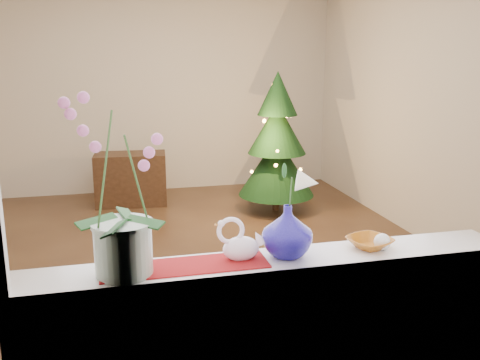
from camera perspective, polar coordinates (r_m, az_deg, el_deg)
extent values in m
plane|color=#352015|center=(4.85, -5.11, -8.20)|extent=(5.00, 5.00, 0.00)
cube|color=beige|center=(7.00, -8.55, 9.82)|extent=(4.50, 0.10, 2.70)
cube|color=beige|center=(2.11, 4.62, 1.23)|extent=(4.50, 0.10, 2.70)
cube|color=beige|center=(5.34, 19.41, 8.04)|extent=(0.10, 5.00, 2.70)
cube|color=white|center=(2.37, 3.40, -8.80)|extent=(2.20, 0.26, 0.04)
cube|color=maroon|center=(2.28, -5.87, -9.11)|extent=(0.70, 0.20, 0.01)
imported|color=navy|center=(2.35, 5.08, -5.03)|extent=(0.31, 0.31, 0.27)
sphere|color=silver|center=(2.52, 14.92, -6.39)|extent=(0.10, 0.10, 0.08)
imported|color=#9E5712|center=(2.54, 13.67, -6.59)|extent=(0.21, 0.21, 0.04)
cube|color=black|center=(6.50, -11.55, 0.11)|extent=(0.86, 0.48, 0.62)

